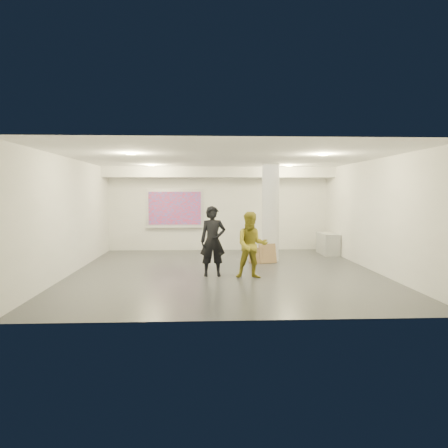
{
  "coord_description": "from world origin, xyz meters",
  "views": [
    {
      "loc": [
        -0.59,
        -11.52,
        2.09
      ],
      "look_at": [
        0.0,
        0.4,
        1.25
      ],
      "focal_mm": 35.0,
      "sensor_mm": 36.0,
      "label": 1
    }
  ],
  "objects": [
    {
      "name": "man",
      "position": [
        0.62,
        -0.93,
        0.82
      ],
      "size": [
        0.81,
        0.64,
        1.64
      ],
      "primitive_type": "imported",
      "rotation": [
        0.0,
        0.0,
        -0.02
      ],
      "color": "olive",
      "rests_on": "floor"
    },
    {
      "name": "downlight_se",
      "position": [
        2.2,
        -1.5,
        2.98
      ],
      "size": [
        0.22,
        0.22,
        0.02
      ],
      "primitive_type": "cylinder",
      "color": "#FCF78F",
      "rests_on": "ceiling"
    },
    {
      "name": "downlight_ne",
      "position": [
        2.2,
        2.5,
        2.98
      ],
      "size": [
        0.22,
        0.22,
        0.02
      ],
      "primitive_type": "cylinder",
      "color": "#FCF78F",
      "rests_on": "ceiling"
    },
    {
      "name": "wall_back",
      "position": [
        0.0,
        4.5,
        1.5
      ],
      "size": [
        8.0,
        0.01,
        3.0
      ],
      "primitive_type": "cube",
      "color": "silver",
      "rests_on": "floor"
    },
    {
      "name": "papers_stack",
      "position": [
        3.73,
        3.33,
        0.74
      ],
      "size": [
        0.27,
        0.35,
        0.02
      ],
      "primitive_type": "cube",
      "rotation": [
        0.0,
        0.0,
        0.03
      ],
      "color": "silver",
      "rests_on": "credenza"
    },
    {
      "name": "downlight_nw",
      "position": [
        -2.2,
        2.5,
        2.98
      ],
      "size": [
        0.22,
        0.22,
        0.02
      ],
      "primitive_type": "cylinder",
      "color": "#FCF78F",
      "rests_on": "ceiling"
    },
    {
      "name": "floor",
      "position": [
        0.0,
        0.0,
        0.0
      ],
      "size": [
        8.0,
        9.0,
        0.01
      ],
      "primitive_type": "cube",
      "color": "#34363B",
      "rests_on": "ground"
    },
    {
      "name": "downlight_sw",
      "position": [
        -2.2,
        -1.5,
        2.98
      ],
      "size": [
        0.22,
        0.22,
        0.02
      ],
      "primitive_type": "cylinder",
      "color": "#FCF78F",
      "rests_on": "ceiling"
    },
    {
      "name": "projection_screen",
      "position": [
        -1.6,
        4.45,
        1.53
      ],
      "size": [
        2.1,
        0.13,
        1.42
      ],
      "color": "silver",
      "rests_on": "wall_back"
    },
    {
      "name": "woman",
      "position": [
        -0.33,
        -0.58,
        0.89
      ],
      "size": [
        0.67,
        0.46,
        1.77
      ],
      "primitive_type": "imported",
      "rotation": [
        0.0,
        0.0,
        0.06
      ],
      "color": "black",
      "rests_on": "floor"
    },
    {
      "name": "credenza",
      "position": [
        3.72,
        3.2,
        0.36
      ],
      "size": [
        0.53,
        1.25,
        0.72
      ],
      "primitive_type": "cube",
      "rotation": [
        0.0,
        0.0,
        -0.01
      ],
      "color": "#9A9DA0",
      "rests_on": "floor"
    },
    {
      "name": "wall_right",
      "position": [
        4.0,
        0.0,
        1.5
      ],
      "size": [
        0.01,
        9.0,
        3.0
      ],
      "primitive_type": "cube",
      "color": "silver",
      "rests_on": "floor"
    },
    {
      "name": "cardboard_front",
      "position": [
        1.0,
        1.32,
        0.24
      ],
      "size": [
        0.44,
        0.22,
        0.47
      ],
      "primitive_type": "cube",
      "rotation": [
        -0.15,
        0.0,
        -0.26
      ],
      "color": "olive",
      "rests_on": "floor"
    },
    {
      "name": "wall_front",
      "position": [
        0.0,
        -4.5,
        1.5
      ],
      "size": [
        8.0,
        0.01,
        3.0
      ],
      "primitive_type": "cube",
      "color": "silver",
      "rests_on": "floor"
    },
    {
      "name": "soffit_band",
      "position": [
        0.0,
        3.95,
        2.82
      ],
      "size": [
        8.0,
        1.1,
        0.36
      ],
      "primitive_type": "cube",
      "color": "silver",
      "rests_on": "ceiling"
    },
    {
      "name": "ceiling",
      "position": [
        0.0,
        0.0,
        3.0
      ],
      "size": [
        8.0,
        9.0,
        0.01
      ],
      "primitive_type": "cube",
      "color": "white",
      "rests_on": "floor"
    },
    {
      "name": "wall_left",
      "position": [
        -4.0,
        0.0,
        1.5
      ],
      "size": [
        0.01,
        9.0,
        3.0
      ],
      "primitive_type": "cube",
      "color": "silver",
      "rests_on": "floor"
    },
    {
      "name": "column",
      "position": [
        1.5,
        1.8,
        1.5
      ],
      "size": [
        0.52,
        0.52,
        3.0
      ],
      "primitive_type": "cylinder",
      "color": "silver",
      "rests_on": "floor"
    },
    {
      "name": "cardboard_back",
      "position": [
        1.36,
        1.35,
        0.29
      ],
      "size": [
        0.56,
        0.32,
        0.58
      ],
      "primitive_type": "cube",
      "rotation": [
        -0.22,
        0.0,
        0.29
      ],
      "color": "olive",
      "rests_on": "floor"
    }
  ]
}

